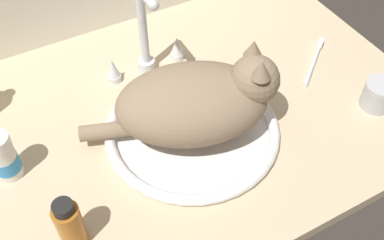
# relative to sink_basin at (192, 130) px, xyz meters

# --- Properties ---
(countertop) EXTENTS (1.17, 0.71, 0.03)m
(countertop) POSITION_rel_sink_basin_xyz_m (-0.06, 0.06, -0.02)
(countertop) COLOR #CCB793
(countertop) RESTS_ON ground
(sink_basin) EXTENTS (0.36, 0.36, 0.02)m
(sink_basin) POSITION_rel_sink_basin_xyz_m (0.00, 0.00, 0.00)
(sink_basin) COLOR white
(sink_basin) RESTS_ON countertop
(faucet) EXTENTS (0.19, 0.10, 0.23)m
(faucet) POSITION_rel_sink_basin_xyz_m (-0.00, 0.22, 0.08)
(faucet) COLOR silver
(faucet) RESTS_ON countertop
(cat) EXTENTS (0.39, 0.28, 0.18)m
(cat) POSITION_rel_sink_basin_xyz_m (0.02, -0.01, 0.08)
(cat) COLOR #8C755B
(cat) RESTS_ON sink_basin
(pill_bottle) EXTENTS (0.05, 0.05, 0.11)m
(pill_bottle) POSITION_rel_sink_basin_xyz_m (-0.35, 0.08, 0.04)
(pill_bottle) COLOR white
(pill_bottle) RESTS_ON countertop
(amber_bottle) EXTENTS (0.04, 0.04, 0.11)m
(amber_bottle) POSITION_rel_sink_basin_xyz_m (-0.29, -0.12, 0.04)
(amber_bottle) COLOR #B2661E
(amber_bottle) RESTS_ON countertop
(metal_jar) EXTENTS (0.07, 0.07, 0.06)m
(metal_jar) POSITION_rel_sink_basin_xyz_m (0.39, -0.12, 0.02)
(metal_jar) COLOR #B2B5BA
(metal_jar) RESTS_ON countertop
(toothbrush) EXTENTS (0.14, 0.11, 0.02)m
(toothbrush) POSITION_rel_sink_basin_xyz_m (0.36, 0.05, -0.00)
(toothbrush) COLOR silver
(toothbrush) RESTS_ON countertop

